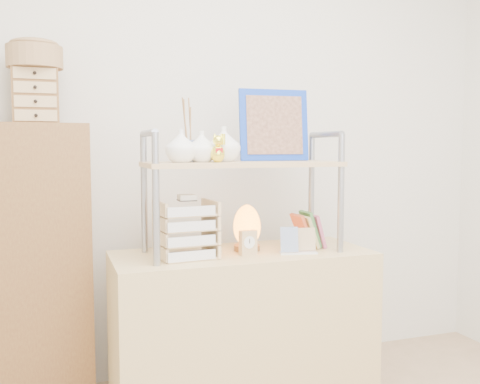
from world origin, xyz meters
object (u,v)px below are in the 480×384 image
object	(u,v)px
letter_tray	(187,233)
cabinet	(41,265)
desk	(243,330)
salt_lamp	(247,227)

from	to	relation	value
letter_tray	cabinet	bearing A→B (deg)	146.26
desk	letter_tray	world-z (taller)	letter_tray
desk	letter_tray	size ratio (longest dim) A/B	4.25
letter_tray	salt_lamp	world-z (taller)	letter_tray
desk	cabinet	distance (m)	1.01
salt_lamp	cabinet	bearing A→B (deg)	159.80
desk	cabinet	size ratio (longest dim) A/B	0.89
cabinet	letter_tray	xyz separation A→B (m)	(0.61, -0.41, 0.19)
desk	salt_lamp	bearing A→B (deg)	43.57
cabinet	desk	bearing A→B (deg)	-25.82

